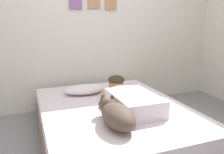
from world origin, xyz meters
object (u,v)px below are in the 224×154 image
object	(u,v)px
person_lying	(129,97)
dog	(116,115)
pillow	(84,89)
bed	(113,122)
cell_phone	(112,118)
coffee_cup	(120,91)

from	to	relation	value
person_lying	dog	size ratio (longest dim) A/B	1.60
pillow	bed	bearing A→B (deg)	-71.25
bed	cell_phone	bearing A→B (deg)	-113.86
person_lying	coffee_cup	distance (m)	0.49
bed	dog	bearing A→B (deg)	-107.74
bed	person_lying	xyz separation A→B (m)	(0.15, -0.08, 0.30)
person_lying	dog	bearing A→B (deg)	-127.04
bed	cell_phone	world-z (taller)	cell_phone
bed	coffee_cup	distance (m)	0.52
pillow	coffee_cup	bearing A→B (deg)	-19.86
bed	coffee_cup	world-z (taller)	coffee_cup
cell_phone	bed	bearing A→B (deg)	66.14
pillow	cell_phone	size ratio (longest dim) A/B	3.71
bed	person_lying	world-z (taller)	person_lying
pillow	dog	size ratio (longest dim) A/B	0.90
bed	coffee_cup	xyz separation A→B (m)	(0.25, 0.40, 0.23)
bed	dog	world-z (taller)	dog
pillow	person_lying	world-z (taller)	person_lying
pillow	person_lying	distance (m)	0.72
pillow	person_lying	size ratio (longest dim) A/B	0.57
dog	bed	bearing A→B (deg)	72.26
coffee_cup	cell_phone	world-z (taller)	coffee_cup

